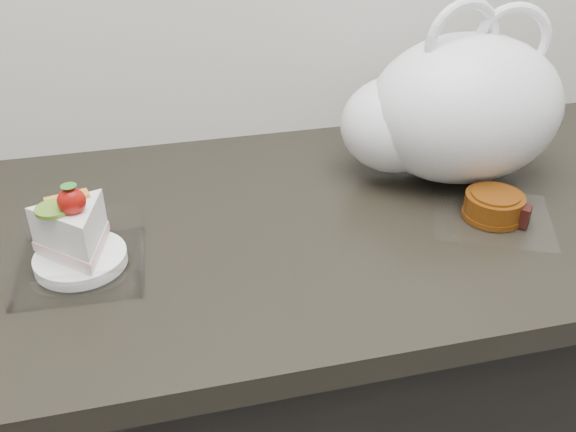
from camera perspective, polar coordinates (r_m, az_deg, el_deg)
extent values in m
cube|color=black|center=(1.30, 0.40, -17.87)|extent=(2.00, 0.60, 0.86)
cube|color=black|center=(1.00, 0.50, -0.99)|extent=(2.04, 0.64, 0.04)
cube|color=white|center=(0.93, -17.83, -4.21)|extent=(0.18, 0.18, 0.00)
cylinder|color=white|center=(0.92, -17.94, -3.67)|extent=(0.12, 0.12, 0.02)
ellipsoid|color=#B2180B|center=(0.86, -18.68, 1.25)|extent=(0.04, 0.03, 0.04)
cone|color=#2D7223|center=(0.85, -18.89, 2.30)|extent=(0.02, 0.02, 0.01)
cylinder|color=olive|center=(0.87, -20.18, 0.56)|extent=(0.05, 0.05, 0.01)
cube|color=orange|center=(0.90, -19.06, 1.54)|extent=(0.06, 0.03, 0.01)
cube|color=white|center=(1.04, 17.64, -0.08)|extent=(0.23, 0.23, 0.00)
cylinder|color=#63360B|center=(1.03, 17.81, 0.85)|extent=(0.11, 0.11, 0.04)
cylinder|color=#63360B|center=(1.04, 17.68, 0.16)|extent=(0.11, 0.11, 0.01)
cylinder|color=#63360B|center=(1.02, 18.00, 1.84)|extent=(0.09, 0.09, 0.00)
cube|color=black|center=(1.02, 20.01, 0.02)|extent=(0.03, 0.03, 0.03)
ellipsoid|color=white|center=(1.10, 15.44, 9.18)|extent=(0.33, 0.26, 0.24)
ellipsoid|color=white|center=(1.08, 9.70, 8.06)|extent=(0.19, 0.17, 0.16)
torus|color=white|center=(1.05, 15.25, 14.71)|extent=(0.13, 0.04, 0.13)
torus|color=white|center=(1.09, 19.31, 14.41)|extent=(0.12, 0.04, 0.12)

